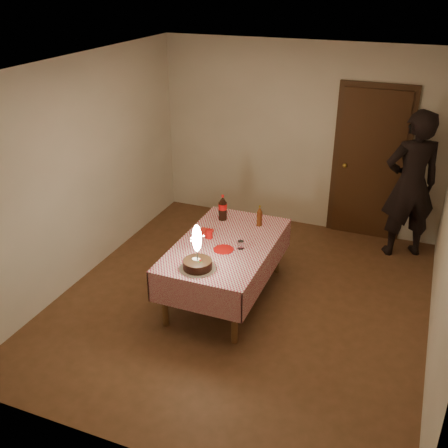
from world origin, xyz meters
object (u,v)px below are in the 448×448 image
(red_cup, at_px, (209,234))
(birthday_cake, at_px, (197,259))
(amber_bottle_right, at_px, (259,216))
(clear_cup, at_px, (241,245))
(red_plate, at_px, (223,249))
(cola_bottle, at_px, (223,208))
(photographer, at_px, (411,185))
(dining_table, at_px, (226,251))

(red_cup, bearing_deg, birthday_cake, -76.70)
(birthday_cake, relative_size, amber_bottle_right, 1.92)
(red_cup, xyz_separation_m, clear_cup, (0.41, -0.10, -0.01))
(red_cup, relative_size, amber_bottle_right, 0.39)
(red_plate, bearing_deg, cola_bottle, 112.51)
(amber_bottle_right, xyz_separation_m, photographer, (1.57, 1.27, 0.16))
(red_plate, distance_m, cola_bottle, 0.77)
(birthday_cake, distance_m, photographer, 3.06)
(birthday_cake, distance_m, cola_bottle, 1.18)
(amber_bottle_right, bearing_deg, cola_bottle, -179.45)
(dining_table, distance_m, red_plate, 0.18)
(birthday_cake, distance_m, red_plate, 0.48)
(dining_table, xyz_separation_m, red_plate, (0.03, -0.15, 0.10))
(red_plate, height_order, cola_bottle, cola_bottle)
(red_plate, bearing_deg, photographer, 48.53)
(birthday_cake, height_order, amber_bottle_right, birthday_cake)
(dining_table, distance_m, birthday_cake, 0.65)
(amber_bottle_right, bearing_deg, birthday_cake, -102.95)
(dining_table, xyz_separation_m, clear_cup, (0.20, -0.06, 0.14))
(dining_table, relative_size, red_cup, 17.20)
(dining_table, relative_size, photographer, 0.89)
(dining_table, distance_m, amber_bottle_right, 0.63)
(red_plate, height_order, clear_cup, clear_cup)
(dining_table, height_order, photographer, photographer)
(red_cup, distance_m, amber_bottle_right, 0.67)
(cola_bottle, xyz_separation_m, amber_bottle_right, (0.46, 0.00, -0.03))
(cola_bottle, bearing_deg, clear_cup, -53.32)
(red_plate, height_order, amber_bottle_right, amber_bottle_right)
(red_plate, relative_size, amber_bottle_right, 0.86)
(red_cup, xyz_separation_m, cola_bottle, (-0.04, 0.51, 0.10))
(clear_cup, height_order, amber_bottle_right, amber_bottle_right)
(dining_table, bearing_deg, clear_cup, -16.08)
(cola_bottle, relative_size, photographer, 0.16)
(birthday_cake, bearing_deg, cola_bottle, 99.47)
(birthday_cake, bearing_deg, red_cup, 103.30)
(cola_bottle, bearing_deg, photographer, 32.04)
(birthday_cake, relative_size, clear_cup, 5.44)
(birthday_cake, height_order, cola_bottle, birthday_cake)
(red_plate, height_order, photographer, photographer)
(amber_bottle_right, height_order, photographer, photographer)
(clear_cup, bearing_deg, red_plate, -150.41)
(red_cup, bearing_deg, clear_cup, -13.77)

